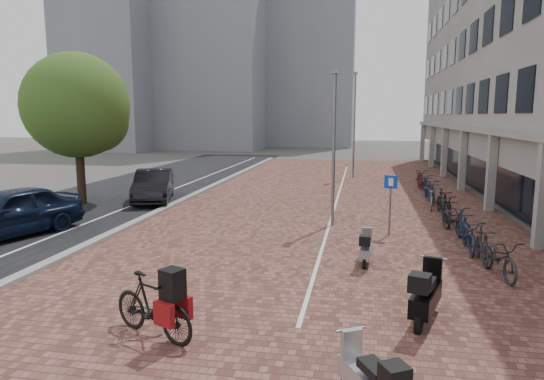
# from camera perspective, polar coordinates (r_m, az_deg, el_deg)

# --- Properties ---
(ground) EXTENTS (140.00, 140.00, 0.00)m
(ground) POSITION_cam_1_polar(r_m,az_deg,el_deg) (12.81, -5.02, -9.86)
(ground) COLOR #474442
(ground) RESTS_ON ground
(plaza_brick) EXTENTS (14.50, 42.00, 0.04)m
(plaza_brick) POSITION_cam_1_polar(r_m,az_deg,el_deg) (24.06, 7.33, -1.01)
(plaza_brick) COLOR brown
(plaza_brick) RESTS_ON ground
(street_asphalt) EXTENTS (8.00, 50.00, 0.03)m
(street_asphalt) POSITION_cam_1_polar(r_m,az_deg,el_deg) (27.00, -16.66, -0.25)
(street_asphalt) COLOR black
(street_asphalt) RESTS_ON ground
(curb) EXTENTS (0.35, 42.00, 0.14)m
(curb) POSITION_cam_1_polar(r_m,az_deg,el_deg) (25.45, -8.83, -0.37)
(curb) COLOR gray
(curb) RESTS_ON ground
(lane_line) EXTENTS (0.12, 44.00, 0.00)m
(lane_line) POSITION_cam_1_polar(r_m,az_deg,el_deg) (26.14, -12.76, -0.34)
(lane_line) COLOR white
(lane_line) RESTS_ON street_asphalt
(parking_line) EXTENTS (0.10, 30.00, 0.00)m
(parking_line) POSITION_cam_1_polar(r_m,az_deg,el_deg) (24.05, 7.81, -0.96)
(parking_line) COLOR white
(parking_line) RESTS_ON plaza_brick
(bg_towers) EXTENTS (33.00, 23.00, 32.00)m
(bg_towers) POSITION_cam_1_polar(r_m,az_deg,el_deg) (63.90, -5.83, 17.69)
(bg_towers) COLOR gray
(bg_towers) RESTS_ON ground
(car_navy) EXTENTS (3.48, 5.42, 1.72)m
(car_navy) POSITION_cam_1_polar(r_m,az_deg,el_deg) (18.49, -28.97, -2.37)
(car_navy) COLOR black
(car_navy) RESTS_ON ground
(car_dark) EXTENTS (3.02, 4.93, 1.53)m
(car_dark) POSITION_cam_1_polar(r_m,az_deg,el_deg) (23.72, -13.94, 0.51)
(car_dark) COLOR black
(car_dark) RESTS_ON ground
(hero_bike) EXTENTS (2.08, 1.36, 1.43)m
(hero_bike) POSITION_cam_1_polar(r_m,az_deg,el_deg) (9.35, -14.05, -13.17)
(hero_bike) COLOR black
(hero_bike) RESTS_ON ground
(scooter_front) EXTENTS (0.51, 1.41, 0.96)m
(scooter_front) POSITION_cam_1_polar(r_m,az_deg,el_deg) (13.62, 11.09, -6.74)
(scooter_front) COLOR #96979B
(scooter_front) RESTS_ON ground
(scooter_mid) EXTENTS (1.06, 1.84, 1.21)m
(scooter_mid) POSITION_cam_1_polar(r_m,az_deg,el_deg) (10.21, 17.90, -11.62)
(scooter_mid) COLOR black
(scooter_mid) RESTS_ON ground
(scooter_back) EXTENTS (1.15, 1.52, 1.03)m
(scooter_back) POSITION_cam_1_polar(r_m,az_deg,el_deg) (7.22, 11.47, -21.13)
(scooter_back) COLOR #A6A5AA
(scooter_back) RESTS_ON ground
(parking_sign) EXTENTS (0.44, 0.12, 2.11)m
(parking_sign) POSITION_cam_1_polar(r_m,az_deg,el_deg) (16.70, 13.93, -0.78)
(parking_sign) COLOR slate
(parking_sign) RESTS_ON ground
(lamp_near) EXTENTS (0.12, 0.12, 5.65)m
(lamp_near) POSITION_cam_1_polar(r_m,az_deg,el_deg) (17.77, 7.37, 4.66)
(lamp_near) COLOR slate
(lamp_near) RESTS_ON ground
(lamp_far) EXTENTS (0.12, 0.12, 6.81)m
(lamp_far) POSITION_cam_1_polar(r_m,az_deg,el_deg) (32.03, 9.77, 7.49)
(lamp_far) COLOR gray
(lamp_far) RESTS_ON ground
(street_tree) EXTENTS (4.79, 4.79, 6.96)m
(street_tree) POSITION_cam_1_polar(r_m,az_deg,el_deg) (23.88, -21.87, 9.01)
(street_tree) COLOR #382619
(street_tree) RESTS_ON ground
(bike_row) EXTENTS (1.37, 18.12, 1.05)m
(bike_row) POSITION_cam_1_polar(r_m,az_deg,el_deg) (21.30, 19.46, -1.34)
(bike_row) COLOR #232228
(bike_row) RESTS_ON ground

